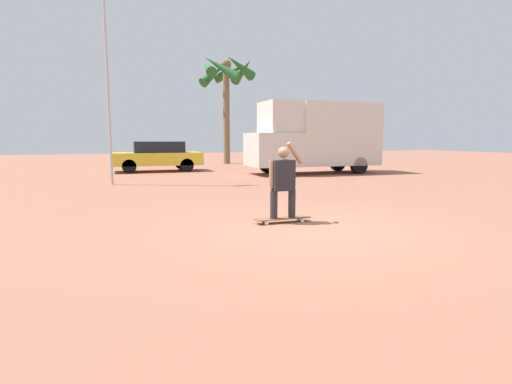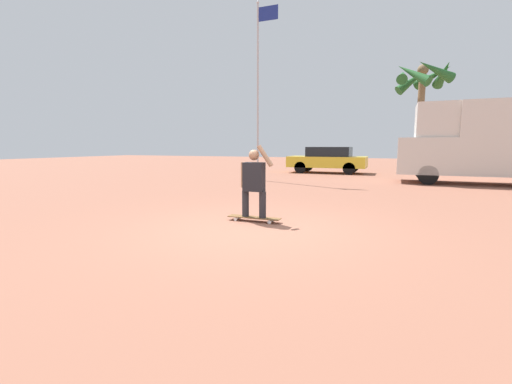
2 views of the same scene
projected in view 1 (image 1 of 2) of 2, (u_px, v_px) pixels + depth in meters
The scene contains 7 objects.
ground_plane at pixel (308, 228), 7.23m from camera, with size 80.00×80.00×0.00m, color #935B47.
skateboard at pixel (283, 219), 7.67m from camera, with size 1.10×0.22×0.09m.
person_skateboarder at pixel (283, 179), 7.57m from camera, with size 0.69×0.22×1.46m.
camper_van at pixel (316, 136), 18.52m from camera, with size 6.12×2.16×3.24m.
parked_car_yellow at pixel (157, 156), 19.77m from camera, with size 4.34×1.90×1.48m.
palm_tree_near_van at pixel (226, 76), 25.35m from camera, with size 3.62×3.85×6.82m.
flagpole at pixel (109, 59), 13.52m from camera, with size 0.96×0.12×7.59m.
Camera 1 is at (-3.25, -6.36, 1.60)m, focal length 28.00 mm.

